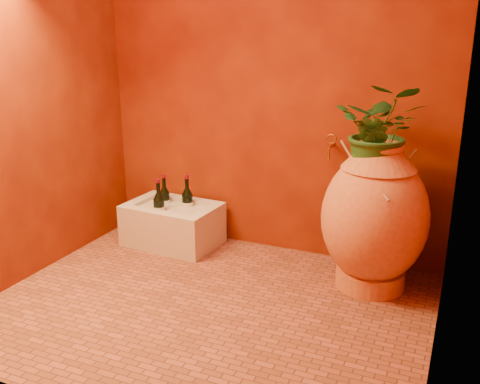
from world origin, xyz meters
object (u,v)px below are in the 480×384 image
at_px(wine_bottle_a, 187,204).
at_px(wine_bottle_b, 165,202).
at_px(stone_basin, 173,225).
at_px(wall_tap, 331,145).
at_px(amphora, 375,217).
at_px(wine_bottle_c, 159,209).

bearing_deg(wine_bottle_a, wine_bottle_b, -178.79).
height_order(stone_basin, wine_bottle_a, wine_bottle_a).
bearing_deg(wine_bottle_a, wall_tap, 4.10).
height_order(amphora, wine_bottle_a, amphora).
distance_m(wine_bottle_c, wall_tap, 1.32).
distance_m(wine_bottle_a, wine_bottle_b, 0.20).
height_order(stone_basin, wall_tap, wall_tap).
bearing_deg(wine_bottle_b, amphora, -6.69).
height_order(amphora, wine_bottle_c, amphora).
relative_size(amphora, wall_tap, 5.71).
height_order(wine_bottle_a, wall_tap, wall_tap).
xyz_separation_m(wine_bottle_b, wine_bottle_c, (0.06, -0.17, 0.01)).
height_order(wine_bottle_b, wine_bottle_c, wine_bottle_c).
relative_size(stone_basin, wine_bottle_a, 2.00).
distance_m(amphora, wine_bottle_b, 1.63).
xyz_separation_m(wine_bottle_a, wine_bottle_c, (-0.14, -0.18, -0.00)).
bearing_deg(amphora, wine_bottle_b, 173.31).
relative_size(wine_bottle_c, wall_tap, 2.15).
distance_m(wine_bottle_b, wine_bottle_c, 0.18).
distance_m(wine_bottle_b, wall_tap, 1.36).
distance_m(stone_basin, wine_bottle_b, 0.20).
bearing_deg(stone_basin, wine_bottle_a, 49.35).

